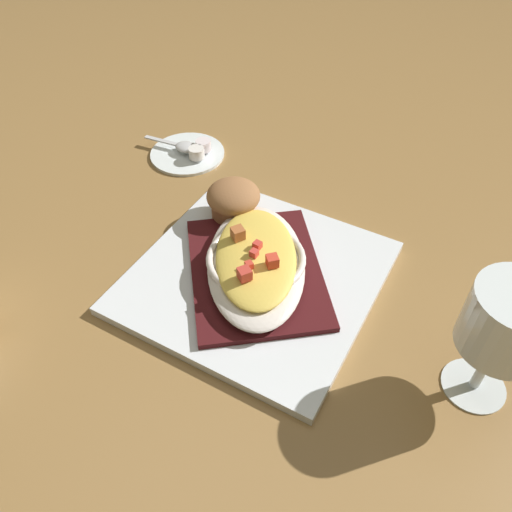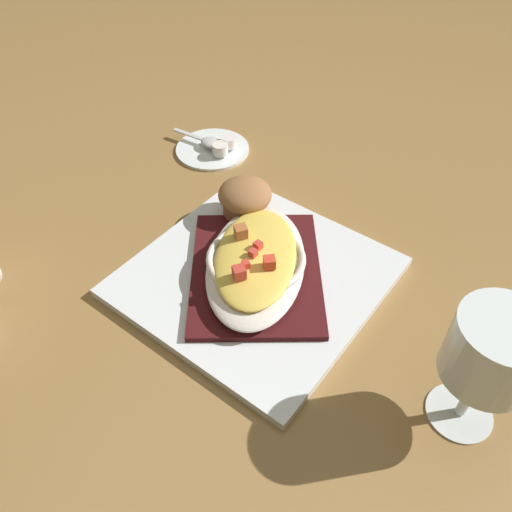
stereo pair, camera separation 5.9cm
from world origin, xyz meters
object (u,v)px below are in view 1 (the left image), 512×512
Objects in this scene: muffin at (234,201)px; spoon at (185,147)px; stemmed_glass at (507,327)px; creamer_cup_1 at (203,145)px; gratin_dish at (256,260)px; creamer_cup_0 at (196,153)px; creamer_saucer at (187,152)px; square_plate at (256,277)px.

muffin reaches higher than spoon.
creamer_cup_1 is (0.31, 0.41, -0.08)m from stemmed_glass.
gratin_dish is 9.44× the size of creamer_cup_0.
muffin is at bearing 32.36° from gratin_dish.
gratin_dish is 0.27m from stemmed_glass.
spoon is 3.96× the size of creamer_cup_1.
muffin is 2.89× the size of creamer_cup_1.
creamer_cup_0 reaches higher than creamer_saucer.
spoon is at bearing 60.63° from creamer_cup_0.
spoon is (0.13, 0.13, -0.03)m from muffin.
creamer_cup_1 reaches higher than square_plate.
creamer_cup_0 is at bearing -122.53° from creamer_saucer.
spoon is at bearing 83.25° from creamer_saucer.
square_plate is at bearing -147.59° from muffin.
stemmed_glass is 1.48× the size of spoon.
square_plate is 0.26m from creamer_cup_0.
square_plate is 11.44× the size of creamer_cup_0.
creamer_saucer is at bearing 55.28° from stemmed_glass.
gratin_dish is at bearing 73.35° from stemmed_glass.
muffin is 0.18m from creamer_saucer.
muffin is at bearing 32.41° from square_plate.
square_plate is 0.29m from creamer_saucer.
gratin_dish is 0.26m from creamer_cup_0.
stemmed_glass reaches higher than muffin.
spoon is at bearing 55.47° from stemmed_glass.
gratin_dish is (-0.00, 0.00, 0.03)m from square_plate.
stemmed_glass is 0.50m from creamer_cup_0.
creamer_saucer is 0.03m from creamer_cup_0.
creamer_cup_1 is (0.01, -0.03, 0.00)m from spoon.
stemmed_glass is at bearing -124.84° from creamer_cup_0.
spoon reaches higher than square_plate.
square_plate is 1.96× the size of stemmed_glass.
muffin is 0.17m from creamer_cup_1.
creamer_cup_0 is at bearing 173.25° from creamer_cup_1.
muffin is at bearing 61.78° from stemmed_glass.
creamer_saucer is at bearing 42.51° from muffin.
muffin is 0.36m from stemmed_glass.
muffin is 0.73× the size of spoon.
gratin_dish is at bearing -147.64° from muffin.
creamer_cup_0 is (0.28, 0.41, -0.08)m from stemmed_glass.
stemmed_glass is (-0.17, -0.31, 0.06)m from muffin.
creamer_cup_1 is (0.01, -0.02, 0.01)m from creamer_saucer.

